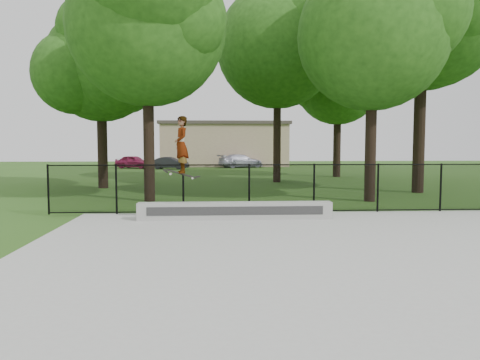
# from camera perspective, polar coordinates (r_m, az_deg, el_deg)

# --- Properties ---
(ground) EXTENTS (100.00, 100.00, 0.00)m
(ground) POSITION_cam_1_polar(r_m,az_deg,el_deg) (9.06, 17.01, -9.60)
(ground) COLOR #2D5317
(ground) RESTS_ON ground
(concrete_slab) EXTENTS (14.00, 12.00, 0.06)m
(concrete_slab) POSITION_cam_1_polar(r_m,az_deg,el_deg) (9.05, 17.02, -9.41)
(concrete_slab) COLOR #ABAAA6
(concrete_slab) RESTS_ON ground
(grind_ledge) EXTENTS (5.41, 0.40, 0.48)m
(grind_ledge) POSITION_cam_1_polar(r_m,az_deg,el_deg) (13.09, -0.58, -3.77)
(grind_ledge) COLOR #9FA09B
(grind_ledge) RESTS_ON concrete_slab
(car_a) EXTENTS (3.63, 2.60, 1.16)m
(car_a) POSITION_cam_1_polar(r_m,az_deg,el_deg) (42.31, -12.79, 2.18)
(car_a) COLOR maroon
(car_a) RESTS_ON ground
(car_b) EXTENTS (3.03, 1.68, 1.04)m
(car_b) POSITION_cam_1_polar(r_m,az_deg,el_deg) (40.44, -8.52, 2.06)
(car_b) COLOR black
(car_b) RESTS_ON ground
(car_c) EXTENTS (4.18, 3.04, 1.21)m
(car_c) POSITION_cam_1_polar(r_m,az_deg,el_deg) (42.65, 0.11, 2.34)
(car_c) COLOR #AAA8BF
(car_c) RESTS_ON ground
(skater_airborne) EXTENTS (0.81, 0.66, 1.77)m
(skater_airborne) POSITION_cam_1_polar(r_m,az_deg,el_deg) (12.96, -7.16, 4.14)
(skater_airborne) COLOR black
(skater_airborne) RESTS_ON ground
(chainlink_fence) EXTENTS (16.06, 0.06, 1.50)m
(chainlink_fence) POSITION_cam_1_polar(r_m,az_deg,el_deg) (14.53, 9.01, -0.97)
(chainlink_fence) COLOR black
(chainlink_fence) RESTS_ON concrete_slab
(tree_row) EXTENTS (20.84, 18.58, 11.84)m
(tree_row) POSITION_cam_1_polar(r_m,az_deg,el_deg) (23.31, 7.45, 16.44)
(tree_row) COLOR black
(tree_row) RESTS_ON ground
(distant_building) EXTENTS (12.40, 6.40, 4.30)m
(distant_building) POSITION_cam_1_polar(r_m,az_deg,el_deg) (46.25, -1.93, 4.44)
(distant_building) COLOR tan
(distant_building) RESTS_ON ground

